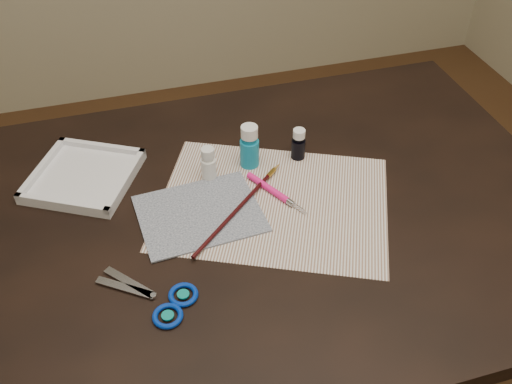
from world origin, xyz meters
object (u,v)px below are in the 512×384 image
object	(u,v)px
paint_bottle_white	(208,164)
palette_tray	(84,176)
scissors	(142,295)
paper	(274,202)
paint_bottle_navy	(298,144)
canvas	(200,213)
paint_bottle_cyan	(249,146)

from	to	relation	value
paint_bottle_white	palette_tray	world-z (taller)	paint_bottle_white
paint_bottle_white	scissors	bearing A→B (deg)	-122.89
paper	scissors	bearing A→B (deg)	-150.12
paint_bottle_white	paint_bottle_navy	xyz separation A→B (m)	(0.21, 0.01, -0.00)
paper	palette_tray	distance (m)	0.41
canvas	paint_bottle_cyan	distance (m)	0.19
palette_tray	paint_bottle_white	bearing A→B (deg)	-14.75
paint_bottle_white	scissors	xyz separation A→B (m)	(-0.18, -0.28, -0.03)
paint_bottle_white	paint_bottle_cyan	xyz separation A→B (m)	(0.10, 0.02, 0.01)
paint_bottle_cyan	scissors	bearing A→B (deg)	-132.69
paint_bottle_cyan	paint_bottle_navy	distance (m)	0.11
paper	paint_bottle_navy	distance (m)	0.16
paper	scissors	xyz separation A→B (m)	(-0.29, -0.17, 0.00)
palette_tray	scissors	bearing A→B (deg)	-77.55
scissors	paper	bearing A→B (deg)	-114.90
paint_bottle_white	paint_bottle_navy	distance (m)	0.21
paint_bottle_cyan	palette_tray	xyz separation A→B (m)	(-0.35, 0.05, -0.04)
paint_bottle_white	palette_tray	bearing A→B (deg)	165.25
paper	paint_bottle_navy	world-z (taller)	paint_bottle_navy
paper	scissors	size ratio (longest dim) A/B	2.26
scissors	paint_bottle_cyan	bearing A→B (deg)	-97.46
paint_bottle_cyan	canvas	bearing A→B (deg)	-137.83
canvas	paint_bottle_navy	bearing A→B (deg)	25.76
canvas	paper	bearing A→B (deg)	-2.71
canvas	paint_bottle_navy	distance (m)	0.28
paper	canvas	size ratio (longest dim) A/B	1.93
paint_bottle_white	scissors	world-z (taller)	paint_bottle_white
paint_bottle_white	palette_tray	size ratio (longest dim) A/B	0.38
canvas	paint_bottle_white	bearing A→B (deg)	67.70
canvas	paint_bottle_white	size ratio (longest dim) A/B	3.04
paint_bottle_white	paint_bottle_navy	size ratio (longest dim) A/B	1.04
paper	paint_bottle_navy	size ratio (longest dim) A/B	6.12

